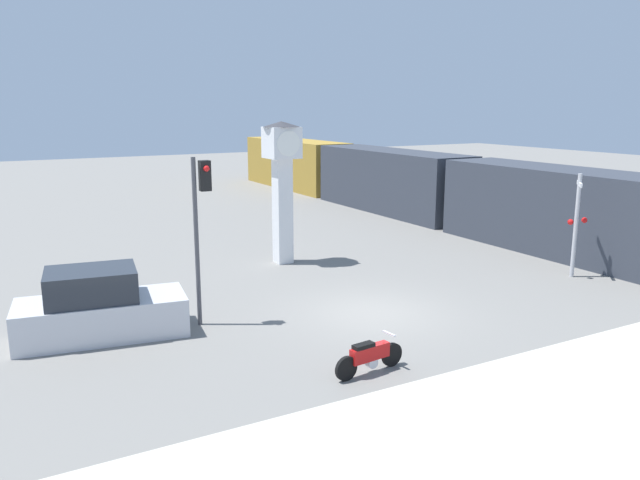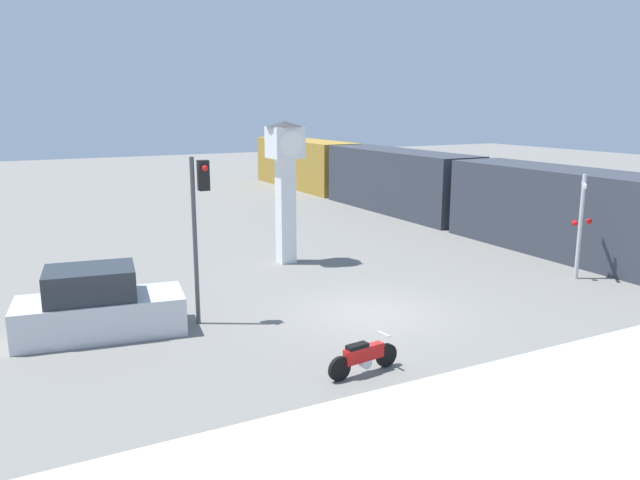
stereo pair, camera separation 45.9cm
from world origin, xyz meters
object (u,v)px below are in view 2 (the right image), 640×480
(motorcycle, at_px, (363,357))
(freight_train, at_px, (399,181))
(railroad_crossing_signal, at_px, (581,222))
(clock_tower, at_px, (285,170))
(parked_car, at_px, (98,307))
(traffic_light, at_px, (199,211))

(motorcycle, height_order, freight_train, freight_train)
(freight_train, height_order, railroad_crossing_signal, railroad_crossing_signal)
(motorcycle, bearing_deg, clock_tower, 68.32)
(clock_tower, distance_m, parked_car, 9.26)
(railroad_crossing_signal, relative_size, parked_car, 0.81)
(freight_train, bearing_deg, motorcycle, -126.55)
(clock_tower, bearing_deg, motorcycle, -105.00)
(freight_train, bearing_deg, parked_car, -145.28)
(traffic_light, distance_m, parked_car, 3.59)
(freight_train, bearing_deg, traffic_light, -139.99)
(freight_train, xyz_separation_m, railroad_crossing_signal, (-2.54, -14.46, 0.27))
(clock_tower, relative_size, freight_train, 0.15)
(motorcycle, height_order, traffic_light, traffic_light)
(traffic_light, bearing_deg, motorcycle, -66.18)
(freight_train, distance_m, railroad_crossing_signal, 14.69)
(clock_tower, relative_size, railroad_crossing_signal, 1.47)
(traffic_light, distance_m, railroad_crossing_signal, 12.91)
(clock_tower, relative_size, traffic_light, 1.16)
(motorcycle, relative_size, railroad_crossing_signal, 0.52)
(motorcycle, xyz_separation_m, railroad_crossing_signal, (10.60, 3.26, 1.57))
(motorcycle, xyz_separation_m, clock_tower, (2.67, 9.97, 3.10))
(clock_tower, xyz_separation_m, traffic_light, (-4.83, -5.09, -0.38))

